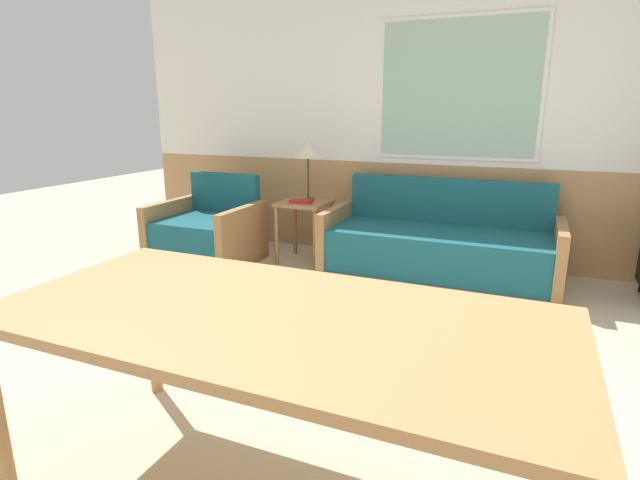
% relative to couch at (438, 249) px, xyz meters
% --- Properties ---
extents(ground_plane, '(16.00, 16.00, 0.00)m').
position_rel_couch_xyz_m(ground_plane, '(0.19, -2.09, -0.26)').
color(ground_plane, beige).
extents(wall_back, '(7.20, 0.09, 2.70)m').
position_rel_couch_xyz_m(wall_back, '(0.18, 0.54, 1.10)').
color(wall_back, tan).
rests_on(wall_back, ground_plane).
extents(couch, '(1.99, 0.82, 0.84)m').
position_rel_couch_xyz_m(couch, '(0.00, 0.00, 0.00)').
color(couch, '#9E7042').
rests_on(couch, ground_plane).
extents(armchair, '(0.92, 0.82, 0.83)m').
position_rel_couch_xyz_m(armchair, '(-2.15, -0.40, 0.00)').
color(armchair, '#9E7042').
rests_on(armchair, ground_plane).
extents(side_table, '(0.46, 0.46, 0.59)m').
position_rel_couch_xyz_m(side_table, '(-1.29, -0.02, 0.21)').
color(side_table, '#9E7042').
rests_on(side_table, ground_plane).
extents(table_lamp, '(0.28, 0.28, 0.56)m').
position_rel_couch_xyz_m(table_lamp, '(-1.28, 0.06, 0.81)').
color(table_lamp, '#4C3823').
rests_on(table_lamp, side_table).
extents(book_stack, '(0.21, 0.12, 0.03)m').
position_rel_couch_xyz_m(book_stack, '(-1.29, -0.09, 0.35)').
color(book_stack, '#B22823').
rests_on(book_stack, side_table).
extents(dining_table, '(2.02, 0.95, 0.77)m').
position_rel_couch_xyz_m(dining_table, '(-0.08, -2.86, 0.44)').
color(dining_table, '#B27F4C').
rests_on(dining_table, ground_plane).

